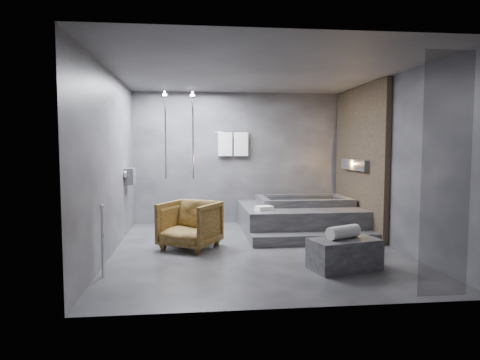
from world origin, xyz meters
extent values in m
plane|color=#29292B|center=(0.00, 0.00, 0.00)|extent=(5.00, 5.00, 0.00)
cube|color=#444447|center=(0.00, 0.00, 2.80)|extent=(4.50, 5.00, 0.04)
cube|color=#323237|center=(0.00, 2.50, 1.40)|extent=(4.50, 0.04, 2.80)
cube|color=#323237|center=(0.00, -2.50, 1.40)|extent=(4.50, 0.04, 2.80)
cube|color=#323237|center=(-2.25, 0.00, 1.40)|extent=(0.04, 5.00, 2.80)
cube|color=#323237|center=(2.25, 0.00, 1.40)|extent=(0.04, 5.00, 2.80)
cube|color=#826A4C|center=(2.19, 1.25, 1.40)|extent=(0.10, 2.40, 2.78)
cube|color=#FF9938|center=(2.11, 1.25, 1.30)|extent=(0.14, 1.20, 0.20)
cube|color=slate|center=(-2.16, 1.40, 1.10)|extent=(0.16, 0.42, 0.30)
imported|color=beige|center=(-2.15, 1.30, 1.05)|extent=(0.08, 0.08, 0.21)
imported|color=beige|center=(-2.15, 1.50, 1.03)|extent=(0.07, 0.07, 0.15)
cylinder|color=silver|center=(-1.00, 2.05, 1.90)|extent=(0.04, 0.04, 1.80)
cylinder|color=silver|center=(-1.55, 2.05, 1.90)|extent=(0.04, 0.04, 1.80)
cylinder|color=silver|center=(-0.15, 2.44, 1.95)|extent=(0.75, 0.02, 0.02)
cube|color=white|center=(-0.32, 2.42, 1.70)|extent=(0.30, 0.06, 0.50)
cube|color=white|center=(0.02, 2.42, 1.70)|extent=(0.30, 0.06, 0.50)
cylinder|color=silver|center=(-2.15, -1.20, 0.45)|extent=(0.04, 0.04, 0.90)
cube|color=black|center=(1.65, -2.45, 1.35)|extent=(0.55, 0.01, 2.60)
cube|color=#2D2D30|center=(1.05, 1.45, 0.25)|extent=(2.20, 2.00, 0.50)
cube|color=#2D2D30|center=(1.05, 0.27, 0.09)|extent=(2.20, 0.36, 0.18)
cube|color=#2D2D2F|center=(1.02, -1.20, 0.21)|extent=(1.01, 0.71, 0.41)
imported|color=#3F2A0F|center=(-1.06, 0.24, 0.38)|extent=(1.13, 1.14, 0.77)
cylinder|color=white|center=(1.01, -1.16, 0.50)|extent=(0.52, 0.37, 0.18)
cube|color=white|center=(0.27, 0.90, 0.54)|extent=(0.34, 0.29, 0.08)
camera|label=1|loc=(-1.00, -6.68, 1.66)|focal=32.00mm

